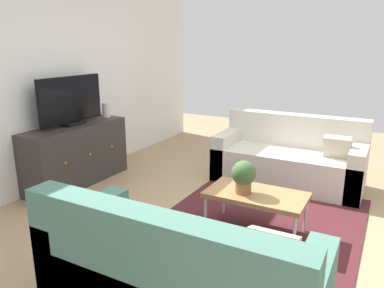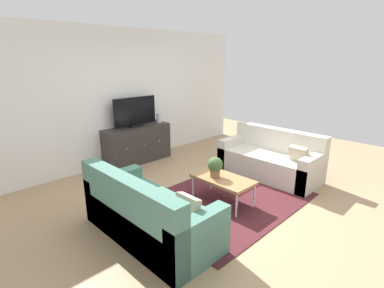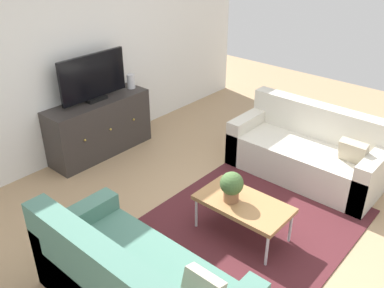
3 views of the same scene
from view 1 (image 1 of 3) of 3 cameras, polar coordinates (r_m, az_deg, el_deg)
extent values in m
plane|color=tan|center=(3.82, 7.43, -12.23)|extent=(10.00, 10.00, 0.00)
cube|color=white|center=(4.92, -21.25, 9.54)|extent=(6.40, 0.12, 2.70)
cube|color=#4C1E23|center=(3.77, 9.60, -12.58)|extent=(2.50, 1.90, 0.01)
cube|color=#4C7A6B|center=(2.62, -1.77, -20.59)|extent=(0.81, 1.81, 0.44)
cube|color=#4C7A6B|center=(2.29, -5.92, -20.23)|extent=(0.20, 1.81, 0.85)
cube|color=#4C7A6B|center=(3.01, -15.73, -14.27)|extent=(0.81, 0.18, 0.60)
cube|color=#B2A58C|center=(2.28, 11.93, -16.65)|extent=(0.18, 0.30, 0.32)
cube|color=beige|center=(4.90, 14.39, -3.47)|extent=(0.81, 1.81, 0.44)
cube|color=beige|center=(5.13, 15.40, -0.30)|extent=(0.20, 1.81, 0.85)
cube|color=beige|center=(5.12, 5.62, -1.31)|extent=(0.81, 0.18, 0.60)
cube|color=beige|center=(4.76, 23.97, -3.87)|extent=(0.81, 0.18, 0.60)
cube|color=#B2A58C|center=(4.66, 21.33, -0.64)|extent=(0.18, 0.30, 0.32)
cube|color=#A37547|center=(3.56, 9.81, -7.70)|extent=(0.51, 0.92, 0.04)
cylinder|color=silver|center=(3.36, 15.39, -13.30)|extent=(0.03, 0.03, 0.36)
cylinder|color=silver|center=(3.74, 16.96, -10.39)|extent=(0.03, 0.03, 0.36)
cylinder|color=silver|center=(3.60, 2.09, -10.66)|extent=(0.03, 0.03, 0.36)
cylinder|color=silver|center=(3.96, 4.89, -8.25)|extent=(0.03, 0.03, 0.36)
cylinder|color=#936042|center=(3.51, 7.84, -6.58)|extent=(0.15, 0.15, 0.11)
sphere|color=#426033|center=(3.46, 7.93, -4.41)|extent=(0.23, 0.23, 0.23)
cube|color=#332D2B|center=(4.95, -17.23, -1.54)|extent=(1.44, 0.44, 0.76)
sphere|color=#B79338|center=(4.52, -18.81, -2.77)|extent=(0.03, 0.03, 0.03)
sphere|color=#B79338|center=(4.78, -15.31, -1.50)|extent=(0.03, 0.03, 0.03)
sphere|color=#B79338|center=(5.06, -12.19, -0.36)|extent=(0.03, 0.03, 0.03)
cube|color=black|center=(4.87, -17.76, 3.02)|extent=(0.28, 0.16, 0.04)
cube|color=black|center=(4.82, -18.05, 6.52)|extent=(0.97, 0.04, 0.56)
cylinder|color=silver|center=(5.26, -13.00, 5.10)|extent=(0.11, 0.11, 0.20)
camera|label=2|loc=(1.58, 122.92, 5.25)|focal=27.42mm
camera|label=3|loc=(1.35, 115.27, 47.48)|focal=39.09mm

